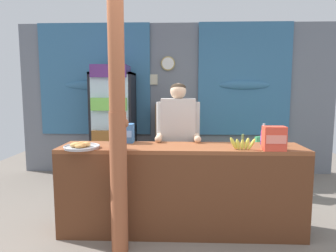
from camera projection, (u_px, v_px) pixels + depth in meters
ground_plane at (174, 207)px, 3.97m from camera, size 7.52×7.52×0.00m
back_wall_curtained at (174, 97)px, 5.48m from camera, size 5.62×0.22×2.67m
stall_counter at (181, 183)px, 3.14m from camera, size 2.55×0.53×0.93m
timber_post at (118, 118)px, 2.75m from camera, size 0.18×0.16×2.65m
drink_fridge at (113, 118)px, 5.09m from camera, size 0.68×0.67×1.91m
bottle_shelf_rack at (170, 139)px, 5.29m from camera, size 0.48×0.28×1.27m
plastic_lawn_chair at (260, 159)px, 4.53m from camera, size 0.60×0.60×0.86m
shopkeeper at (178, 133)px, 3.64m from camera, size 0.52×0.42×1.60m
soda_bottle_cola at (115, 136)px, 3.03m from camera, size 0.10×0.10×0.31m
soda_bottle_grape_soda at (264, 136)px, 3.27m from camera, size 0.06×0.06×0.23m
snack_box_biscuit at (124, 133)px, 3.40m from camera, size 0.21×0.15×0.21m
snack_box_crackers at (274, 138)px, 2.95m from camera, size 0.21×0.13×0.24m
pastry_tray at (82, 146)px, 3.06m from camera, size 0.36×0.36×0.07m
banana_bunch at (242, 144)px, 3.00m from camera, size 0.27×0.06×0.16m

